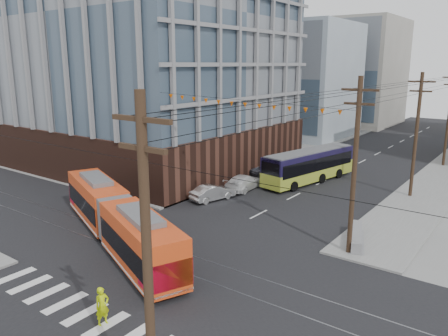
# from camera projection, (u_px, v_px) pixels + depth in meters

# --- Properties ---
(ground) EXTENTS (160.00, 160.00, 0.00)m
(ground) POSITION_uv_depth(u_px,v_px,m) (122.00, 284.00, 23.71)
(ground) COLOR slate
(office_building) EXTENTS (30.00, 25.00, 28.60)m
(office_building) POSITION_uv_depth(u_px,v_px,m) (142.00, 41.00, 51.08)
(office_building) COLOR #381E16
(office_building) RESTS_ON ground
(bg_bldg_nw_near) EXTENTS (18.00, 16.00, 18.00)m
(bg_bldg_nw_near) POSITION_uv_depth(u_px,v_px,m) (294.00, 80.00, 72.16)
(bg_bldg_nw_near) COLOR #8C99A5
(bg_bldg_nw_near) RESTS_ON ground
(bg_bldg_nw_far) EXTENTS (16.00, 18.00, 20.00)m
(bg_bldg_nw_far) POSITION_uv_depth(u_px,v_px,m) (355.00, 73.00, 85.88)
(bg_bldg_nw_far) COLOR gray
(bg_bldg_nw_far) RESTS_ON ground
(utility_pole_near) EXTENTS (0.30, 0.30, 11.00)m
(utility_pole_near) POSITION_uv_depth(u_px,v_px,m) (148.00, 279.00, 12.83)
(utility_pole_near) COLOR black
(utility_pole_near) RESTS_ON ground
(streetcar) EXTENTS (17.19, 9.16, 3.40)m
(streetcar) POSITION_uv_depth(u_px,v_px,m) (116.00, 219.00, 28.77)
(streetcar) COLOR #D44116
(streetcar) RESTS_ON ground
(city_bus) EXTENTS (4.86, 12.05, 3.34)m
(city_bus) POSITION_uv_depth(u_px,v_px,m) (309.00, 166.00, 43.99)
(city_bus) COLOR black
(city_bus) RESTS_ON ground
(parked_car_silver) EXTENTS (2.44, 4.42, 1.38)m
(parked_car_silver) POSITION_uv_depth(u_px,v_px,m) (213.00, 192.00, 38.20)
(parked_car_silver) COLOR silver
(parked_car_silver) RESTS_ON ground
(parked_car_white) EXTENTS (2.48, 5.13, 1.44)m
(parked_car_white) POSITION_uv_depth(u_px,v_px,m) (243.00, 182.00, 41.37)
(parked_car_white) COLOR silver
(parked_car_white) RESTS_ON ground
(parked_car_grey) EXTENTS (3.55, 4.95, 1.25)m
(parked_car_grey) POSITION_uv_depth(u_px,v_px,m) (271.00, 171.00, 46.32)
(parked_car_grey) COLOR #575B69
(parked_car_grey) RESTS_ON ground
(pedestrian) EXTENTS (0.55, 0.74, 1.83)m
(pedestrian) POSITION_uv_depth(u_px,v_px,m) (102.00, 306.00, 19.85)
(pedestrian) COLOR #C5E308
(pedestrian) RESTS_ON ground
(jersey_barrier) EXTENTS (2.39, 4.46, 0.88)m
(jersey_barrier) POSITION_uv_depth(u_px,v_px,m) (357.00, 237.00, 28.97)
(jersey_barrier) COLOR slate
(jersey_barrier) RESTS_ON ground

